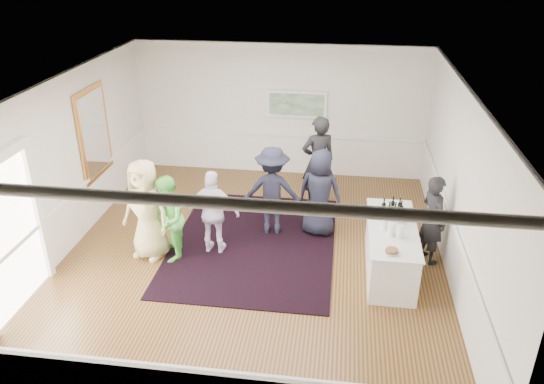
# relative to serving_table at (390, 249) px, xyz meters

# --- Properties ---
(floor) EXTENTS (8.00, 8.00, 0.00)m
(floor) POSITION_rel_serving_table_xyz_m (-2.47, 0.13, -0.44)
(floor) COLOR brown
(floor) RESTS_ON ground
(ceiling) EXTENTS (7.00, 8.00, 0.02)m
(ceiling) POSITION_rel_serving_table_xyz_m (-2.47, 0.13, 2.76)
(ceiling) COLOR white
(ceiling) RESTS_ON wall_back
(wall_left) EXTENTS (0.02, 8.00, 3.20)m
(wall_left) POSITION_rel_serving_table_xyz_m (-5.97, 0.13, 1.16)
(wall_left) COLOR white
(wall_left) RESTS_ON floor
(wall_right) EXTENTS (0.02, 8.00, 3.20)m
(wall_right) POSITION_rel_serving_table_xyz_m (1.03, 0.13, 1.16)
(wall_right) COLOR white
(wall_right) RESTS_ON floor
(wall_back) EXTENTS (7.00, 0.02, 3.20)m
(wall_back) POSITION_rel_serving_table_xyz_m (-2.47, 4.13, 1.16)
(wall_back) COLOR white
(wall_back) RESTS_ON floor
(wall_front) EXTENTS (7.00, 0.02, 3.20)m
(wall_front) POSITION_rel_serving_table_xyz_m (-2.47, -3.87, 1.16)
(wall_front) COLOR white
(wall_front) RESTS_ON floor
(wainscoting) EXTENTS (7.00, 8.00, 1.00)m
(wainscoting) POSITION_rel_serving_table_xyz_m (-2.47, 0.13, 0.06)
(wainscoting) COLOR white
(wainscoting) RESTS_ON floor
(mirror) EXTENTS (0.05, 1.25, 1.85)m
(mirror) POSITION_rel_serving_table_xyz_m (-5.92, 1.43, 1.36)
(mirror) COLOR #E18F42
(mirror) RESTS_ON wall_left
(doorway) EXTENTS (0.10, 1.78, 2.56)m
(doorway) POSITION_rel_serving_table_xyz_m (-5.91, -1.77, 0.97)
(doorway) COLOR white
(doorway) RESTS_ON wall_left
(landscape_painting) EXTENTS (1.44, 0.06, 0.66)m
(landscape_painting) POSITION_rel_serving_table_xyz_m (-2.07, 4.08, 1.34)
(landscape_painting) COLOR white
(landscape_painting) RESTS_ON wall_back
(area_rug) EXTENTS (3.09, 4.05, 0.02)m
(area_rug) POSITION_rel_serving_table_xyz_m (-2.53, 0.58, -0.43)
(area_rug) COLOR black
(area_rug) RESTS_ON floor
(serving_table) EXTENTS (0.83, 2.17, 0.88)m
(serving_table) POSITION_rel_serving_table_xyz_m (0.00, 0.00, 0.00)
(serving_table) COLOR silver
(serving_table) RESTS_ON floor
(bartender) EXTENTS (0.64, 0.72, 1.67)m
(bartender) POSITION_rel_serving_table_xyz_m (0.73, 0.47, 0.39)
(bartender) COLOR black
(bartender) RESTS_ON floor
(guest_tan) EXTENTS (1.07, 0.85, 1.91)m
(guest_tan) POSITION_rel_serving_table_xyz_m (-4.37, -0.09, 0.51)
(guest_tan) COLOR #CDC080
(guest_tan) RESTS_ON floor
(guest_green) EXTENTS (0.80, 0.92, 1.62)m
(guest_green) POSITION_rel_serving_table_xyz_m (-3.97, -0.12, 0.36)
(guest_green) COLOR #64D756
(guest_green) RESTS_ON floor
(guest_lilac) EXTENTS (0.98, 0.44, 1.63)m
(guest_lilac) POSITION_rel_serving_table_xyz_m (-3.20, 0.22, 0.37)
(guest_lilac) COLOR white
(guest_lilac) RESTS_ON floor
(guest_dark_a) EXTENTS (1.20, 0.73, 1.80)m
(guest_dark_a) POSITION_rel_serving_table_xyz_m (-2.24, 1.10, 0.46)
(guest_dark_a) COLOR black
(guest_dark_a) RESTS_ON floor
(guest_dark_b) EXTENTS (0.87, 0.74, 2.02)m
(guest_dark_b) POSITION_rel_serving_table_xyz_m (-1.43, 2.46, 0.57)
(guest_dark_b) COLOR black
(guest_dark_b) RESTS_ON floor
(guest_navy) EXTENTS (0.96, 0.73, 1.76)m
(guest_navy) POSITION_rel_serving_table_xyz_m (-1.32, 1.19, 0.44)
(guest_navy) COLOR black
(guest_navy) RESTS_ON floor
(wine_bottles) EXTENTS (0.39, 0.29, 0.31)m
(wine_bottles) POSITION_rel_serving_table_xyz_m (0.00, 0.46, 0.59)
(wine_bottles) COLOR black
(wine_bottles) RESTS_ON serving_table
(juice_pitchers) EXTENTS (0.36, 0.36, 0.24)m
(juice_pitchers) POSITION_rel_serving_table_xyz_m (-0.05, -0.23, 0.56)
(juice_pitchers) COLOR #83BE44
(juice_pitchers) RESTS_ON serving_table
(ice_bucket) EXTENTS (0.26, 0.26, 0.24)m
(ice_bucket) POSITION_rel_serving_table_xyz_m (0.03, 0.15, 0.55)
(ice_bucket) COLOR silver
(ice_bucket) RESTS_ON serving_table
(nut_bowl) EXTENTS (0.23, 0.23, 0.08)m
(nut_bowl) POSITION_rel_serving_table_xyz_m (-0.08, -0.85, 0.47)
(nut_bowl) COLOR white
(nut_bowl) RESTS_ON serving_table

